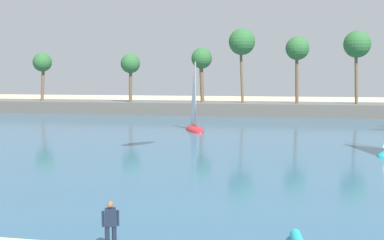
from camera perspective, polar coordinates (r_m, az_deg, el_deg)
The scene contains 4 objects.
sea at distance 62.67m, azimuth 9.02°, elevation -0.03°, with size 220.00×94.84×0.06m, color #33607F.
palm_headland at distance 69.85m, azimuth 10.42°, elevation 3.03°, with size 86.19×6.00×12.35m.
person_at_waterline at distance 16.04m, azimuth -9.46°, elevation -11.98°, with size 0.51×0.32×1.67m.
sailboat_far_left at distance 50.19m, azimuth 0.29°, elevation -0.42°, with size 3.51×5.38×7.52m.
Camera 1 is at (2.58, -6.57, 5.59)m, focal length 45.80 mm.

